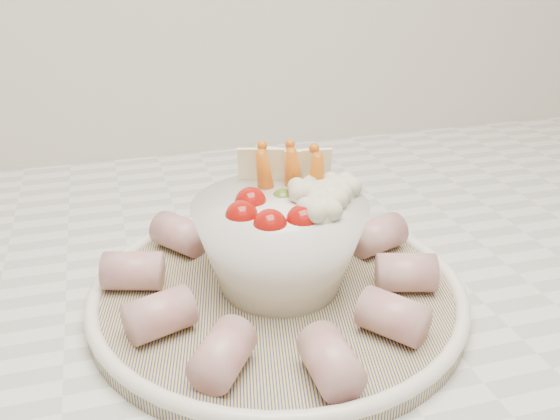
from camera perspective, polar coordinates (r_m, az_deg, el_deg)
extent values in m
cube|color=silver|center=(0.60, -13.29, -7.11)|extent=(2.04, 0.62, 0.04)
cylinder|color=navy|center=(0.53, -0.23, -7.86)|extent=(0.37, 0.37, 0.01)
torus|color=white|center=(0.52, -0.24, -7.18)|extent=(0.31, 0.31, 0.01)
sphere|color=#980E09|center=(0.48, -3.52, -0.64)|extent=(0.03, 0.03, 0.03)
sphere|color=#980E09|center=(0.46, -0.91, -1.47)|extent=(0.03, 0.03, 0.03)
sphere|color=#980E09|center=(0.47, 2.09, -1.03)|extent=(0.03, 0.03, 0.03)
sphere|color=#980E09|center=(0.50, -2.70, 0.65)|extent=(0.03, 0.03, 0.03)
sphere|color=#496622|center=(0.51, 0.25, 0.91)|extent=(0.02, 0.02, 0.02)
cone|color=#C65D12|center=(0.52, -1.39, 2.74)|extent=(0.03, 0.04, 0.06)
cone|color=#C65D12|center=(0.53, 1.17, 2.91)|extent=(0.03, 0.04, 0.06)
cone|color=#C65D12|center=(0.52, 3.36, 2.45)|extent=(0.03, 0.04, 0.06)
sphere|color=beige|center=(0.50, 4.57, 0.57)|extent=(0.03, 0.03, 0.03)
sphere|color=beige|center=(0.48, 3.69, -0.61)|extent=(0.03, 0.03, 0.03)
sphere|color=beige|center=(0.51, 5.45, 1.45)|extent=(0.03, 0.03, 0.03)
sphere|color=beige|center=(0.50, 2.59, 1.03)|extent=(0.03, 0.03, 0.03)
cube|color=#F9F4C2|center=(0.54, -0.01, 3.58)|extent=(0.04, 0.03, 0.04)
cube|color=#F9F4C2|center=(0.53, 2.50, 3.48)|extent=(0.04, 0.02, 0.04)
cube|color=#F9F4C2|center=(0.54, -1.70, 3.57)|extent=(0.04, 0.02, 0.04)
cylinder|color=#A24A54|center=(0.52, 11.46, -5.62)|extent=(0.05, 0.04, 0.03)
cylinder|color=#A24A54|center=(0.58, 8.93, -2.28)|extent=(0.06, 0.05, 0.03)
cylinder|color=#A24A54|center=(0.62, 3.36, -0.23)|extent=(0.05, 0.06, 0.03)
cylinder|color=#A24A54|center=(0.60, -3.18, -0.72)|extent=(0.03, 0.05, 0.03)
cylinder|color=#A24A54|center=(0.58, -9.15, -2.18)|extent=(0.05, 0.06, 0.03)
cylinder|color=#A24A54|center=(0.53, -13.30, -5.43)|extent=(0.05, 0.04, 0.03)
cylinder|color=#A24A54|center=(0.47, -10.96, -9.38)|extent=(0.06, 0.05, 0.03)
cylinder|color=#A24A54|center=(0.43, -5.25, -12.99)|extent=(0.05, 0.06, 0.03)
cylinder|color=#A24A54|center=(0.42, 4.65, -13.62)|extent=(0.03, 0.05, 0.03)
cylinder|color=#A24A54|center=(0.47, 10.29, -9.55)|extent=(0.05, 0.06, 0.03)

